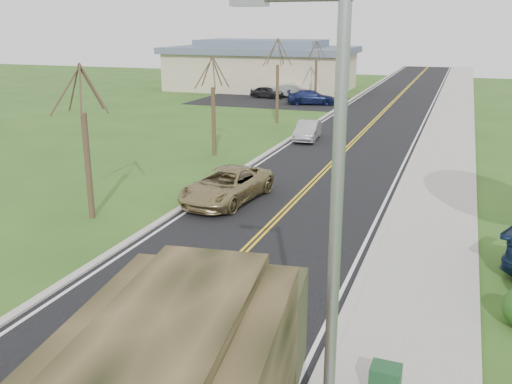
% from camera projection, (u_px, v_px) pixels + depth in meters
% --- Properties ---
extents(road, '(8.00, 120.00, 0.01)m').
position_uv_depth(road, '(379.00, 116.00, 47.55)').
color(road, black).
rests_on(road, ground).
extents(curb_right, '(0.30, 120.00, 0.12)m').
position_uv_depth(curb_right, '(430.00, 118.00, 46.18)').
color(curb_right, '#9E998E').
rests_on(curb_right, ground).
extents(sidewalk_right, '(3.20, 120.00, 0.10)m').
position_uv_depth(sidewalk_right, '(453.00, 120.00, 45.61)').
color(sidewalk_right, '#9E998E').
rests_on(sidewalk_right, ground).
extents(curb_left, '(0.30, 120.00, 0.10)m').
position_uv_depth(curb_left, '(330.00, 113.00, 48.90)').
color(curb_left, '#9E998E').
rests_on(curb_left, ground).
extents(street_light, '(1.65, 0.22, 8.00)m').
position_uv_depth(street_light, '(328.00, 244.00, 8.20)').
color(street_light, gray).
rests_on(street_light, ground).
extents(bare_tree_a, '(1.93, 2.26, 6.08)m').
position_uv_depth(bare_tree_a, '(87.00, 154.00, 22.07)').
color(bare_tree_a, '#38281C').
rests_on(bare_tree_a, ground).
extents(bare_tree_b, '(1.83, 2.14, 5.73)m').
position_uv_depth(bare_tree_b, '(213.00, 113.00, 32.92)').
color(bare_tree_b, '#38281C').
rests_on(bare_tree_b, ground).
extents(bare_tree_c, '(2.04, 2.39, 6.42)m').
position_uv_depth(bare_tree_c, '(277.00, 87.00, 43.65)').
color(bare_tree_c, '#38281C').
rests_on(bare_tree_c, ground).
extents(bare_tree_d, '(1.88, 2.20, 5.91)m').
position_uv_depth(bare_tree_d, '(316.00, 77.00, 54.53)').
color(bare_tree_d, '#38281C').
rests_on(bare_tree_d, ground).
extents(commercial_building, '(25.50, 21.50, 5.65)m').
position_uv_depth(commercial_building, '(262.00, 66.00, 66.41)').
color(commercial_building, tan).
rests_on(commercial_building, ground).
extents(suv_champagne, '(2.98, 5.46, 1.45)m').
position_uv_depth(suv_champagne, '(227.00, 185.00, 24.70)').
color(suv_champagne, '#8F7E50').
rests_on(suv_champagne, ground).
extents(sedan_silver, '(1.71, 3.97, 1.27)m').
position_uv_depth(sedan_silver, '(308.00, 131.00, 37.77)').
color(sedan_silver, '#A8A7AC').
rests_on(sedan_silver, ground).
extents(utility_box_near, '(0.61, 0.52, 0.80)m').
position_uv_depth(utility_box_near, '(385.00, 384.00, 11.47)').
color(utility_box_near, '#184322').
rests_on(utility_box_near, sidewalk_right).
extents(lot_car_dark, '(3.73, 2.04, 1.20)m').
position_uv_depth(lot_car_dark, '(267.00, 92.00, 58.98)').
color(lot_car_dark, black).
rests_on(lot_car_dark, ground).
extents(lot_car_silver, '(4.64, 2.35, 1.46)m').
position_uv_depth(lot_car_silver, '(293.00, 90.00, 59.46)').
color(lot_car_silver, '#A5A5AA').
rests_on(lot_car_silver, ground).
extents(lot_car_navy, '(5.02, 3.05, 1.36)m').
position_uv_depth(lot_car_navy, '(312.00, 97.00, 54.27)').
color(lot_car_navy, '#10183E').
rests_on(lot_car_navy, ground).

